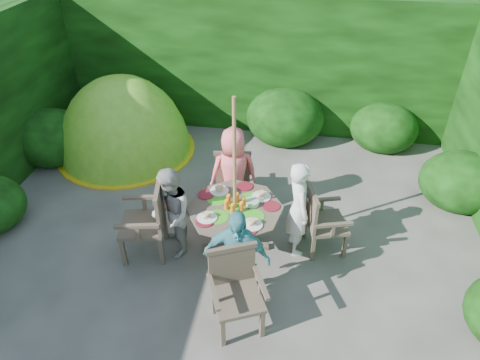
# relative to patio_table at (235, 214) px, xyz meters

# --- Properties ---
(ground) EXTENTS (60.00, 60.00, 0.00)m
(ground) POSITION_rel_patio_table_xyz_m (-0.19, -0.23, -0.60)
(ground) COLOR #4B4743
(ground) RESTS_ON ground
(hedge_enclosure) EXTENTS (9.00, 9.00, 2.50)m
(hedge_enclosure) POSITION_rel_patio_table_xyz_m (-0.19, 1.11, 0.65)
(hedge_enclosure) COLOR black
(hedge_enclosure) RESTS_ON ground
(patio_table) EXTENTS (1.43, 1.43, 0.85)m
(patio_table) POSITION_rel_patio_table_xyz_m (0.00, 0.00, 0.00)
(patio_table) COLOR #41362A
(patio_table) RESTS_ON ground
(parasol_pole) EXTENTS (0.05, 0.05, 2.20)m
(parasol_pole) POSITION_rel_patio_table_xyz_m (-0.00, -0.00, 0.50)
(parasol_pole) COLOR olive
(parasol_pole) RESTS_ON ground
(garden_chair_right) EXTENTS (0.62, 0.66, 0.92)m
(garden_chair_right) POSITION_rel_patio_table_xyz_m (1.08, 0.20, -0.11)
(garden_chair_right) COLOR #41362A
(garden_chair_right) RESTS_ON ground
(garden_chair_left) EXTENTS (0.66, 0.71, 1.03)m
(garden_chair_left) POSITION_rel_patio_table_xyz_m (-1.07, -0.21, -0.05)
(garden_chair_left) COLOR #41362A
(garden_chair_left) RESTS_ON ground
(garden_chair_back) EXTENTS (0.60, 0.55, 0.90)m
(garden_chair_back) POSITION_rel_patio_table_xyz_m (-0.22, 1.08, -0.12)
(garden_chair_back) COLOR #41362A
(garden_chair_back) RESTS_ON ground
(garden_chair_front) EXTENTS (0.71, 0.67, 0.93)m
(garden_chair_front) POSITION_rel_patio_table_xyz_m (0.19, -1.09, -0.11)
(garden_chair_front) COLOR #41362A
(garden_chair_front) RESTS_ON ground
(child_right) EXTENTS (0.44, 0.56, 1.34)m
(child_right) POSITION_rel_patio_table_xyz_m (0.78, 0.15, 0.07)
(child_right) COLOR silver
(child_right) RESTS_ON ground
(child_left) EXTENTS (0.68, 0.75, 1.26)m
(child_left) POSITION_rel_patio_table_xyz_m (-0.79, -0.15, 0.03)
(child_left) COLOR #A6A5A0
(child_left) RESTS_ON ground
(child_back) EXTENTS (0.77, 0.62, 1.37)m
(child_back) POSITION_rel_patio_table_xyz_m (-0.16, 0.78, 0.09)
(child_back) COLOR #FF6971
(child_back) RESTS_ON ground
(child_front) EXTENTS (0.77, 0.36, 1.29)m
(child_front) POSITION_rel_patio_table_xyz_m (0.15, -0.79, 0.05)
(child_front) COLOR teal
(child_front) RESTS_ON ground
(dome_tent) EXTENTS (2.58, 2.58, 2.79)m
(dome_tent) POSITION_rel_patio_table_xyz_m (-2.37, 2.16, -0.60)
(dome_tent) COLOR #5FB923
(dome_tent) RESTS_ON ground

